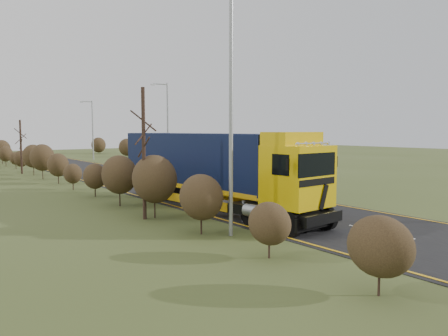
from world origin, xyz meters
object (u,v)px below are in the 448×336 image
object	(u,v)px
car_blue_sedan	(200,168)
lorry	(214,166)
car_red_hatchback	(234,171)
speed_sign	(211,160)

from	to	relation	value
car_blue_sedan	lorry	bearing A→B (deg)	90.99
lorry	car_red_hatchback	distance (m)	14.04
lorry	speed_sign	xyz separation A→B (m)	(7.60, 11.35, -0.66)
lorry	car_red_hatchback	size ratio (longest dim) A/B	3.45
lorry	car_blue_sedan	world-z (taller)	lorry
lorry	car_red_hatchback	bearing A→B (deg)	43.54
lorry	car_blue_sedan	xyz separation A→B (m)	(8.76, 14.86, -1.59)
car_blue_sedan	speed_sign	size ratio (longest dim) A/B	1.81
lorry	speed_sign	bearing A→B (deg)	51.32
lorry	car_red_hatchback	xyz separation A→B (m)	(9.26, 10.43, -1.57)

